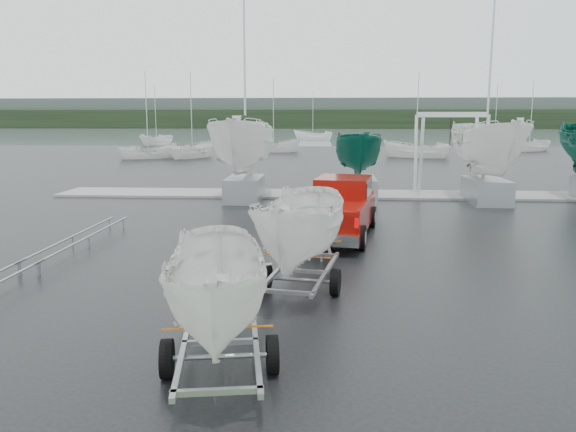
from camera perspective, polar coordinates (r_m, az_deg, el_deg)
The scene contains 21 objects.
ground_plane at distance 15.65m, azimuth 9.83°, elevation -4.56°, with size 120.00×120.00×0.00m, color black.
lake at distance 115.14m, azimuth 4.55°, elevation 8.11°, with size 300.00×300.00×0.00m, color slate.
dock at distance 28.37m, azimuth 7.08°, elevation 2.18°, with size 30.00×3.00×0.12m, color gray.
treeline at distance 185.07m, azimuth 4.25°, elevation 9.79°, with size 300.00×8.00×6.00m, color black.
far_hill at distance 193.07m, azimuth 4.24°, elevation 10.39°, with size 300.00×6.00×10.00m, color #4C5651.
pickup_truck at distance 18.78m, azimuth 5.37°, elevation 1.03°, with size 2.81×5.85×1.87m.
trailer_hitched at distance 12.39m, azimuth 1.48°, elevation 5.03°, with size 2.06×3.75×5.22m.
trailer_parked at distance 8.43m, azimuth -7.20°, elevation 0.59°, with size 1.86×3.74×4.66m.
boat_hoist at distance 28.75m, azimuth 16.13°, elevation 7.21°, with size 3.30×2.18×4.12m.
keelboat_0 at distance 26.33m, azimuth -4.54°, elevation 11.17°, with size 2.78×3.20×10.96m.
keelboat_1 at distance 26.31m, azimuth 7.23°, elevation 8.68°, with size 2.11×3.20×6.71m.
keelboat_2 at distance 27.10m, azimuth 19.94°, elevation 10.31°, with size 2.70×3.20×10.88m.
mast_rack_0 at distance 17.99m, azimuth -20.35°, elevation -1.98°, with size 0.56×6.50×0.06m.
moored_boat_0 at distance 54.57m, azimuth -9.66°, elevation 5.84°, with size 3.09×3.12×11.03m.
moored_boat_1 at distance 62.66m, azimuth -1.47°, elevation 6.51°, with size 2.53×2.47×11.05m.
moored_boat_2 at distance 55.69m, azimuth 12.83°, elevation 5.82°, with size 3.33×3.30×11.28m.
moored_boat_3 at distance 79.67m, azimuth 20.19°, elevation 6.67°, with size 2.85×2.78×11.58m.
moored_boat_4 at distance 79.90m, azimuth -13.19°, elevation 7.03°, with size 3.13×3.16×11.12m.
moored_boat_5 at distance 94.05m, azimuth 2.53°, elevation 7.70°, with size 3.30×3.25×11.40m.
moored_boat_6 at distance 69.69m, azimuth 23.26°, elevation 6.07°, with size 3.02×2.99×10.96m.
moored_boat_7 at distance 54.58m, azimuth -13.98°, elevation 5.69°, with size 2.96×2.94×10.79m.
Camera 1 is at (-1.70, -15.06, 3.92)m, focal length 35.00 mm.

